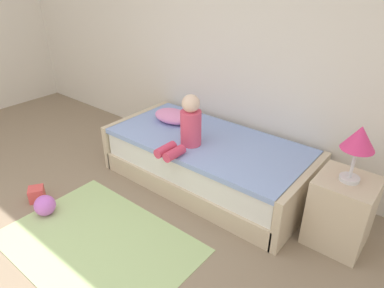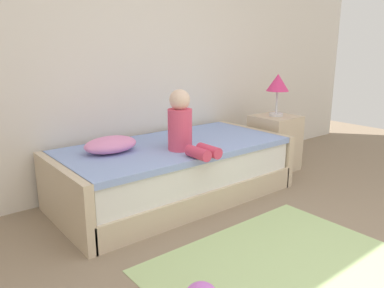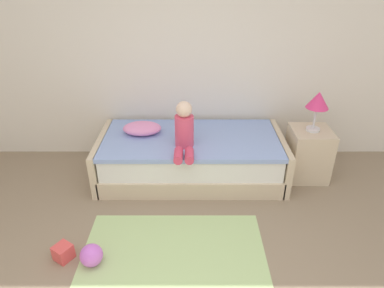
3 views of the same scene
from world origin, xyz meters
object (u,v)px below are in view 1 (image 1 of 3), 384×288
object	(u,v)px
child_figure	(188,126)
pillow	(172,116)
bed	(207,161)
nightstand	(341,211)
toy_block	(37,194)
table_lamp	(359,141)
toy_ball	(45,205)

from	to	relation	value
child_figure	pillow	size ratio (longest dim) A/B	1.16
bed	nightstand	size ratio (longest dim) A/B	3.52
nightstand	child_figure	xyz separation A→B (m)	(-1.42, -0.20, 0.40)
pillow	bed	bearing A→B (deg)	-10.10
nightstand	pillow	xyz separation A→B (m)	(-1.91, 0.13, 0.26)
nightstand	pillow	world-z (taller)	pillow
bed	nightstand	world-z (taller)	nightstand
pillow	toy_block	xyz separation A→B (m)	(-0.53, -1.40, -0.50)
table_lamp	bed	bearing A→B (deg)	178.94
toy_ball	toy_block	bearing A→B (deg)	167.31
table_lamp	toy_ball	size ratio (longest dim) A/B	2.35
table_lamp	pillow	world-z (taller)	table_lamp
toy_ball	nightstand	bearing A→B (deg)	31.53
child_figure	pillow	world-z (taller)	child_figure
table_lamp	child_figure	size ratio (longest dim) A/B	0.88
nightstand	toy_ball	size ratio (longest dim) A/B	3.14
child_figure	toy_ball	distance (m)	1.49
bed	toy_ball	size ratio (longest dim) A/B	11.03
pillow	toy_ball	xyz separation A→B (m)	(-0.27, -1.46, -0.47)
toy_block	pillow	bearing A→B (deg)	69.40
table_lamp	toy_ball	bearing A→B (deg)	-148.47
bed	pillow	size ratio (longest dim) A/B	4.80
table_lamp	pillow	xyz separation A→B (m)	(-1.91, 0.13, -0.37)
pillow	toy_ball	world-z (taller)	pillow
pillow	toy_ball	distance (m)	1.56
bed	pillow	xyz separation A→B (m)	(-0.56, 0.10, 0.32)
table_lamp	pillow	bearing A→B (deg)	176.26
pillow	nightstand	bearing A→B (deg)	-3.74
child_figure	pillow	xyz separation A→B (m)	(-0.49, 0.33, -0.14)
bed	child_figure	size ratio (longest dim) A/B	4.14
pillow	table_lamp	bearing A→B (deg)	-3.74
child_figure	nightstand	bearing A→B (deg)	8.15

